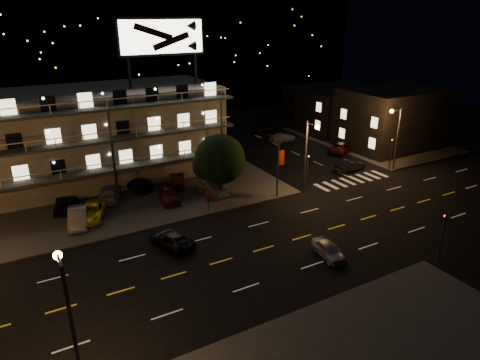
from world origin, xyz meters
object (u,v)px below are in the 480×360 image
lot_car_4 (213,187)px  lot_car_7 (110,193)px  road_car_west (171,239)px  side_car_0 (350,166)px  tree (219,161)px  lot_car_2 (92,212)px  road_car_east (328,250)px

lot_car_4 → lot_car_7: size_ratio=0.89×
lot_car_7 → road_car_west: lot_car_7 is taller
lot_car_4 → side_car_0: (18.25, -1.59, -0.21)m
tree → lot_car_2: tree is taller
lot_car_2 → side_car_0: size_ratio=1.11×
lot_car_2 → lot_car_4: 12.61m
lot_car_2 → side_car_0: 30.91m
road_car_east → road_car_west: (-10.50, 7.81, 0.02)m
side_car_0 → tree: bearing=83.7°
lot_car_4 → lot_car_2: bearing=169.7°
lot_car_4 → road_car_west: lot_car_4 is taller
lot_car_7 → road_car_east: bearing=141.5°
tree → road_car_west: bearing=-139.4°
lot_car_4 → lot_car_7: lot_car_4 is taller
tree → side_car_0: (17.96, -0.42, -3.52)m
lot_car_2 → tree: bearing=16.9°
road_car_east → tree: bearing=107.0°
lot_car_7 → side_car_0: bearing=-172.0°
side_car_0 → road_car_west: size_ratio=0.93×
lot_car_4 → road_car_west: 11.37m
lot_car_7 → side_car_0: (28.34, -5.54, -0.17)m
tree → road_car_east: 15.43m
lot_car_4 → road_car_west: size_ratio=0.97×
tree → lot_car_4: tree is taller
tree → lot_car_4: size_ratio=1.55×
lot_car_7 → road_car_east: lot_car_7 is taller
lot_car_4 → road_car_east: (2.61, -15.99, -0.29)m
tree → lot_car_2: (-12.89, 1.50, -3.42)m
lot_car_4 → road_car_east: bearing=-89.5°
road_car_west → lot_car_2: bearing=-77.3°
lot_car_4 → lot_car_7: bearing=149.9°
lot_car_2 → lot_car_4: lot_car_4 is taller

